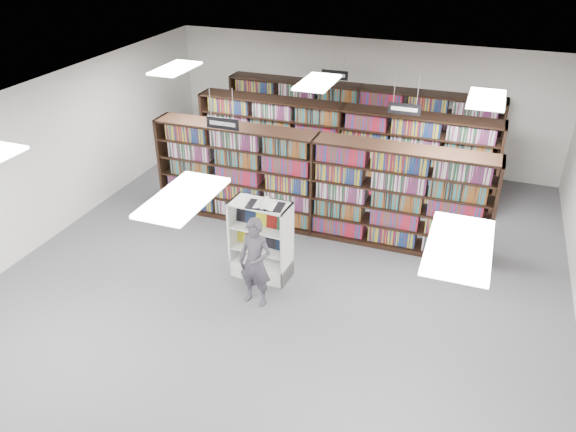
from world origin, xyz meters
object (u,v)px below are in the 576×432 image
(endcap_display, at_px, (262,251))
(shopper, at_px, (255,262))
(bookshelf_row_near, at_px, (315,185))
(open_book, at_px, (265,204))

(endcap_display, distance_m, shopper, 0.90)
(shopper, bearing_deg, endcap_display, 110.39)
(endcap_display, relative_size, shopper, 0.93)
(bookshelf_row_near, xyz_separation_m, shopper, (-0.17, -2.70, -0.24))
(bookshelf_row_near, xyz_separation_m, endcap_display, (-0.40, -1.88, -0.55))
(bookshelf_row_near, bearing_deg, open_book, -98.04)
(open_book, bearing_deg, endcap_display, 134.34)
(open_book, distance_m, shopper, 1.03)
(bookshelf_row_near, height_order, shopper, bookshelf_row_near)
(bookshelf_row_near, xyz_separation_m, open_book, (-0.28, -1.98, 0.48))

